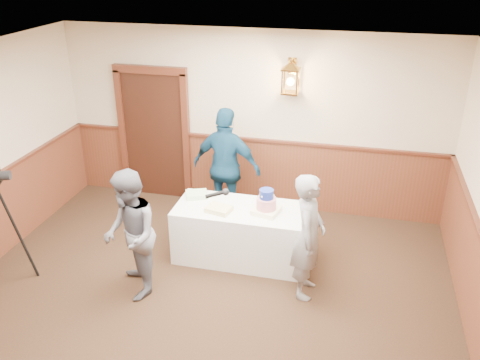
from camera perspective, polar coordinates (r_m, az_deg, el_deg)
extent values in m
plane|color=black|center=(5.65, -6.91, -18.64)|extent=(7.00, 7.00, 0.00)
cube|color=beige|center=(7.86, 1.31, 6.58)|extent=(6.00, 0.02, 2.80)
cube|color=white|center=(4.25, -8.86, 9.90)|extent=(6.00, 7.00, 0.02)
cube|color=brown|center=(8.15, 1.22, 0.86)|extent=(5.98, 0.04, 1.10)
cube|color=#4E2214|center=(7.92, 1.24, 4.58)|extent=(5.98, 0.07, 0.04)
cube|color=black|center=(8.40, -9.55, 4.94)|extent=(1.00, 0.06, 2.10)
cube|color=white|center=(6.82, 0.40, -5.98)|extent=(1.80, 0.80, 0.75)
cube|color=#FFF5C8|center=(6.52, 2.95, -3.44)|extent=(0.38, 0.38, 0.06)
cylinder|color=red|center=(6.47, 2.97, -2.62)|extent=(0.25, 0.25, 0.15)
cylinder|color=navy|center=(6.41, 3.00, -1.58)|extent=(0.18, 0.18, 0.12)
cube|color=#D3C67E|center=(6.55, -2.39, -3.29)|extent=(0.36, 0.30, 0.06)
cube|color=#94CB8F|center=(6.94, -4.90, -1.64)|extent=(0.35, 0.32, 0.07)
imported|color=slate|center=(6.09, -12.22, -6.08)|extent=(0.92, 0.98, 1.60)
cylinder|color=black|center=(5.89, -2.87, -1.64)|extent=(0.23, 0.12, 0.09)
sphere|color=black|center=(5.89, -1.61, -1.36)|extent=(0.08, 0.08, 0.08)
imported|color=gray|center=(6.01, 7.68, -6.30)|extent=(0.39, 0.58, 1.57)
imported|color=navy|center=(7.47, -1.51, 1.44)|extent=(1.11, 0.61, 1.80)
cylinder|color=black|center=(6.53, -25.02, 0.46)|extent=(0.18, 0.16, 0.11)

